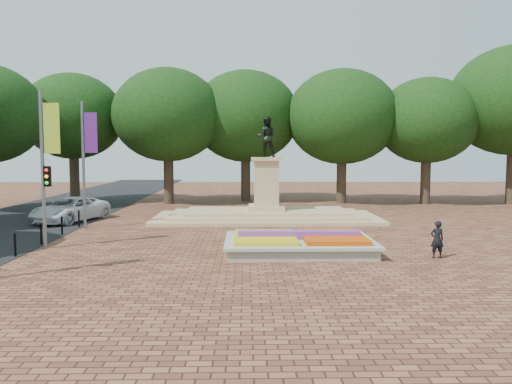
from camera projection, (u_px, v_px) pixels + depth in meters
The scene contains 9 objects.
ground at pixel (273, 243), 23.38m from camera, with size 90.00×90.00×0.00m, color brown.
asphalt_street at pixel (2, 227), 28.06m from camera, with size 9.00×90.00×0.02m, color black.
flower_bed at pixel (299, 243), 21.37m from camera, with size 6.30×4.30×0.91m.
monument at pixel (266, 205), 31.27m from camera, with size 14.00×6.00×6.40m.
tree_row_back at pixel (290, 122), 40.79m from camera, with size 44.80×8.80×10.43m.
banner_poles at pixel (42, 161), 21.55m from camera, with size 0.88×11.17×7.00m.
bollard_row at pixel (29, 238), 21.63m from camera, with size 0.12×13.12×0.98m.
van at pixel (70, 209), 30.39m from camera, with size 2.45×5.32×1.48m, color white.
pedestrian at pixel (437, 239), 20.06m from camera, with size 0.56×0.36×1.52m, color black.
Camera 1 is at (-1.25, -23.07, 4.36)m, focal length 35.00 mm.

